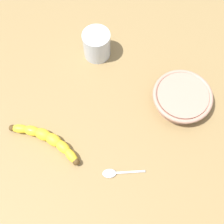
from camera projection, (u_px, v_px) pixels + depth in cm
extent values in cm
cube|color=olive|center=(111.00, 117.00, 88.14)|extent=(120.00, 120.00, 3.00)
ellipsoid|color=yellow|center=(71.00, 155.00, 80.17)|extent=(5.40, 3.55, 2.38)
ellipsoid|color=yellow|center=(63.00, 147.00, 81.15)|extent=(5.21, 3.25, 2.77)
ellipsoid|color=yellow|center=(53.00, 140.00, 81.97)|extent=(5.12, 3.43, 3.16)
ellipsoid|color=yellow|center=(43.00, 134.00, 82.61)|extent=(5.51, 4.12, 3.16)
ellipsoid|color=yellow|center=(32.00, 131.00, 83.06)|extent=(5.62, 4.35, 2.77)
ellipsoid|color=yellow|center=(20.00, 129.00, 83.30)|extent=(5.49, 4.52, 2.38)
sphere|color=#513819|center=(76.00, 162.00, 79.46)|extent=(1.85, 1.85, 1.85)
sphere|color=#513819|center=(12.00, 128.00, 83.40)|extent=(1.85, 1.85, 1.85)
cylinder|color=silver|center=(97.00, 45.00, 91.58)|extent=(8.25, 8.25, 8.83)
cylinder|color=#99739D|center=(97.00, 44.00, 91.55)|extent=(7.75, 7.75, 8.39)
cylinder|color=tan|center=(182.00, 98.00, 86.51)|extent=(14.43, 14.43, 4.39)
torus|color=tan|center=(183.00, 96.00, 85.06)|extent=(16.88, 16.88, 1.20)
ellipsoid|color=silver|center=(109.00, 173.00, 79.38)|extent=(4.31, 4.13, 0.80)
cube|color=silver|center=(129.00, 172.00, 79.52)|extent=(6.91, 5.75, 0.25)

